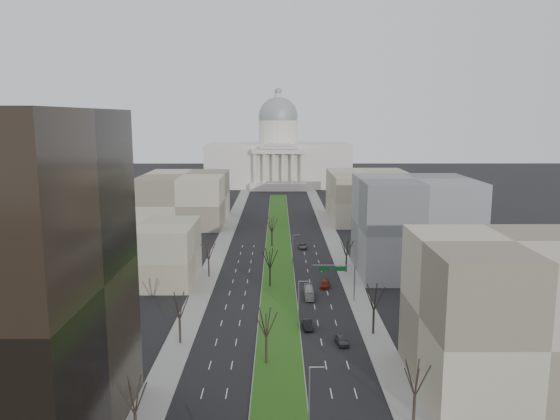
{
  "coord_description": "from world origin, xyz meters",
  "views": [
    {
      "loc": [
        -0.11,
        -41.98,
        39.11
      ],
      "look_at": [
        0.44,
        110.6,
        12.93
      ],
      "focal_mm": 35.0,
      "sensor_mm": 36.0,
      "label": 1
    }
  ],
  "objects_px": {
    "car_grey_near": "(341,340)",
    "car_grey_far": "(302,246)",
    "car_red": "(325,284)",
    "car_black": "(307,325)",
    "box_van": "(309,292)"
  },
  "relations": [
    {
      "from": "car_grey_far",
      "to": "box_van",
      "type": "distance_m",
      "value": 44.88
    },
    {
      "from": "car_grey_far",
      "to": "car_red",
      "type": "bearing_deg",
      "value": -86.06
    },
    {
      "from": "car_red",
      "to": "car_grey_far",
      "type": "height_order",
      "value": "car_red"
    },
    {
      "from": "car_black",
      "to": "car_grey_far",
      "type": "distance_m",
      "value": 62.96
    },
    {
      "from": "car_grey_near",
      "to": "car_grey_far",
      "type": "relative_size",
      "value": 0.86
    },
    {
      "from": "car_red",
      "to": "box_van",
      "type": "height_order",
      "value": "box_van"
    },
    {
      "from": "car_black",
      "to": "box_van",
      "type": "xyz_separation_m",
      "value": [
        1.31,
        18.06,
        0.31
      ]
    },
    {
      "from": "car_black",
      "to": "car_grey_far",
      "type": "xyz_separation_m",
      "value": [
        1.88,
        62.94,
        -0.07
      ]
    },
    {
      "from": "car_black",
      "to": "box_van",
      "type": "height_order",
      "value": "box_van"
    },
    {
      "from": "car_grey_near",
      "to": "car_grey_far",
      "type": "bearing_deg",
      "value": 83.13
    },
    {
      "from": "car_red",
      "to": "car_black",
      "type": "bearing_deg",
      "value": -94.51
    },
    {
      "from": "car_grey_near",
      "to": "car_red",
      "type": "bearing_deg",
      "value": 80.27
    },
    {
      "from": "car_black",
      "to": "box_van",
      "type": "bearing_deg",
      "value": 80.78
    },
    {
      "from": "car_grey_far",
      "to": "box_van",
      "type": "relative_size",
      "value": 0.66
    },
    {
      "from": "car_black",
      "to": "car_red",
      "type": "relative_size",
      "value": 0.95
    }
  ]
}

